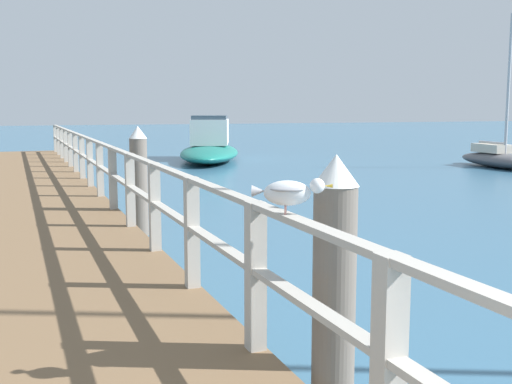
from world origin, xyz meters
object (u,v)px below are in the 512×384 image
at_px(boat_2, 500,158).
at_px(boat_0, 210,145).
at_px(dock_piling_near, 334,292).
at_px(seagull_foreground, 289,192).
at_px(dock_piling_far, 139,181).

bearing_deg(boat_2, boat_0, -32.21).
relative_size(dock_piling_near, seagull_foreground, 3.98).
height_order(dock_piling_near, dock_piling_far, same).
xyz_separation_m(dock_piling_near, seagull_foreground, (-0.37, -0.11, 0.68)).
distance_m(dock_piling_near, seagull_foreground, 0.78).
bearing_deg(dock_piling_near, boat_0, 75.11).
distance_m(dock_piling_near, boat_2, 19.63).
bearing_deg(dock_piling_near, dock_piling_far, 90.00).
height_order(seagull_foreground, boat_0, boat_0).
bearing_deg(boat_2, seagull_foreground, 49.67).
height_order(dock_piling_near, seagull_foreground, dock_piling_near).
relative_size(dock_piling_far, seagull_foreground, 3.98).
height_order(dock_piling_far, seagull_foreground, dock_piling_far).
bearing_deg(dock_piling_near, boat_2, 44.53).
height_order(dock_piling_far, boat_2, boat_2).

